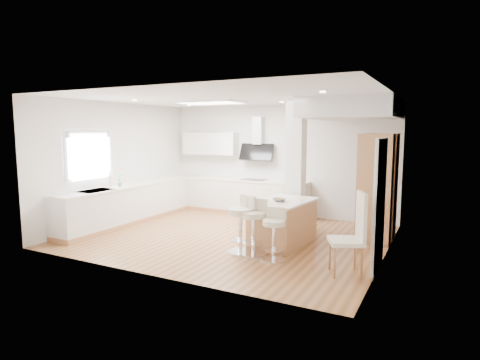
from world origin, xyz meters
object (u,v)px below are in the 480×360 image
Objects in this scene: bar_stool_a at (241,221)px; bar_stool_b at (254,224)px; dining_chair at (354,231)px; bar_stool_c at (274,231)px; peninsula at (283,222)px.

bar_stool_a is 1.05× the size of bar_stool_b.
dining_chair is at bearing -9.85° from bar_stool_b.
bar_stool_c is at bearing 153.02° from dining_chair.
dining_chair is at bearing -28.29° from peninsula.
bar_stool_b reaches higher than bar_stool_c.
dining_chair reaches higher than bar_stool_c.
bar_stool_a is 1.15× the size of bar_stool_c.
bar_stool_a is 1.99m from dining_chair.
bar_stool_a reaches higher than bar_stool_c.
dining_chair is (1.54, -1.06, 0.25)m from peninsula.
peninsula is 0.92m from bar_stool_b.
peninsula is 1.00m from bar_stool_a.
bar_stool_a is at bearing 150.08° from dining_chair.
peninsula is 1.17× the size of dining_chair.
bar_stool_b is 0.45m from bar_stool_c.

